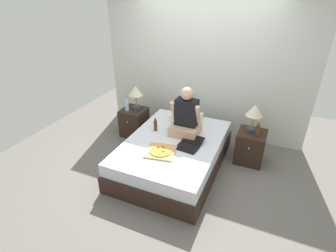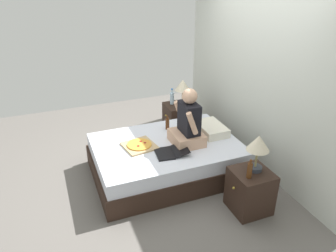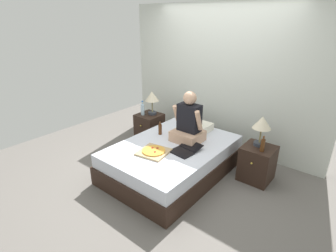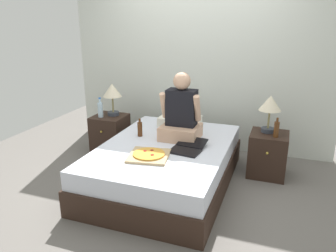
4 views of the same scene
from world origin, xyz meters
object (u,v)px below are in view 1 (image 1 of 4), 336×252
(water_bottle, at_px, (127,105))
(person_seated, at_px, (186,117))
(lamp_on_right_nightstand, at_px, (254,112))
(pizza_box, at_px, (161,151))
(lamp_on_left_nightstand, at_px, (136,92))
(nightstand_right, at_px, (250,147))
(beer_bottle, at_px, (257,131))
(beer_bottle_on_bed, at_px, (155,126))
(bed, at_px, (173,154))
(nightstand_left, at_px, (134,122))
(laptop, at_px, (189,145))

(water_bottle, height_order, person_seated, person_seated)
(water_bottle, relative_size, lamp_on_right_nightstand, 0.61)
(person_seated, relative_size, pizza_box, 1.69)
(lamp_on_left_nightstand, relative_size, person_seated, 0.58)
(nightstand_right, xyz_separation_m, beer_bottle, (0.07, -0.10, 0.36))
(lamp_on_left_nightstand, height_order, beer_bottle_on_bed, lamp_on_left_nightstand)
(water_bottle, xyz_separation_m, beer_bottle, (2.32, -0.01, -0.02))
(lamp_on_right_nightstand, relative_size, beer_bottle, 1.96)
(bed, bearing_deg, beer_bottle, 25.34)
(beer_bottle, xyz_separation_m, person_seated, (-1.06, -0.27, 0.14))
(lamp_on_left_nightstand, bearing_deg, nightstand_left, -128.63)
(bed, bearing_deg, water_bottle, 154.45)
(water_bottle, bearing_deg, person_seated, -12.62)
(bed, bearing_deg, person_seated, 71.40)
(lamp_on_left_nightstand, height_order, lamp_on_right_nightstand, same)
(nightstand_right, bearing_deg, water_bottle, -177.71)
(pizza_box, relative_size, beer_bottle_on_bed, 2.10)
(laptop, xyz_separation_m, pizza_box, (-0.32, -0.31, -0.00))
(bed, height_order, pizza_box, pizza_box)
(bed, distance_m, beer_bottle_on_bed, 0.54)
(beer_bottle, distance_m, person_seated, 1.10)
(bed, distance_m, nightstand_right, 1.26)
(lamp_on_right_nightstand, distance_m, pizza_box, 1.57)
(nightstand_left, bearing_deg, laptop, -27.47)
(lamp_on_right_nightstand, height_order, beer_bottle, lamp_on_right_nightstand)
(lamp_on_left_nightstand, distance_m, pizza_box, 1.51)
(lamp_on_left_nightstand, distance_m, water_bottle, 0.28)
(nightstand_left, relative_size, pizza_box, 1.15)
(water_bottle, xyz_separation_m, nightstand_right, (2.25, 0.09, -0.38))
(person_seated, relative_size, beer_bottle_on_bed, 3.55)
(nightstand_left, bearing_deg, beer_bottle_on_bed, -34.55)
(lamp_on_left_nightstand, distance_m, beer_bottle_on_bed, 0.89)
(person_seated, xyz_separation_m, pizza_box, (-0.14, -0.65, -0.27))
(lamp_on_right_nightstand, xyz_separation_m, person_seated, (-0.96, -0.42, -0.09))
(bed, xyz_separation_m, water_bottle, (-1.16, 0.56, 0.41))
(lamp_on_right_nightstand, bearing_deg, bed, -146.54)
(bed, relative_size, nightstand_left, 3.77)
(water_bottle, height_order, pizza_box, water_bottle)
(pizza_box, bearing_deg, water_bottle, 140.39)
(lamp_on_right_nightstand, bearing_deg, laptop, -135.98)
(lamp_on_left_nightstand, relative_size, water_bottle, 1.63)
(lamp_on_left_nightstand, relative_size, pizza_box, 0.97)
(lamp_on_right_nightstand, bearing_deg, beer_bottle_on_bed, -159.95)
(nightstand_right, distance_m, pizza_box, 1.54)
(lamp_on_left_nightstand, distance_m, nightstand_right, 2.21)
(nightstand_left, bearing_deg, lamp_on_right_nightstand, 1.34)
(beer_bottle, distance_m, pizza_box, 1.51)
(water_bottle, xyz_separation_m, lamp_on_right_nightstand, (2.22, 0.14, 0.22))
(person_seated, distance_m, beer_bottle_on_bed, 0.53)
(bed, xyz_separation_m, nightstand_left, (-1.08, 0.65, 0.03))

